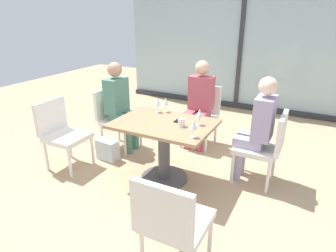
{
  "coord_description": "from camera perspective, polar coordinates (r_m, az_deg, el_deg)",
  "views": [
    {
      "loc": [
        1.47,
        -2.71,
        1.91
      ],
      "look_at": [
        0.0,
        0.1,
        0.65
      ],
      "focal_mm": 31.33,
      "sensor_mm": 36.0,
      "label": 1
    }
  ],
  "objects": [
    {
      "name": "chair_front_right",
      "position": [
        2.21,
        0.73,
        -17.9
      ],
      "size": [
        0.46,
        0.5,
        0.87
      ],
      "color": "silver",
      "rests_on": "ground_plane"
    },
    {
      "name": "person_near_window",
      "position": [
        4.23,
        6.13,
        4.93
      ],
      "size": [
        0.34,
        0.39,
        1.26
      ],
      "color": "#B24C56",
      "rests_on": "ground_plane"
    },
    {
      "name": "person_far_left",
      "position": [
        4.16,
        -9.26,
        4.49
      ],
      "size": [
        0.39,
        0.34,
        1.26
      ],
      "color": "#4C7F6B",
      "rests_on": "ground_plane"
    },
    {
      "name": "dining_table_main",
      "position": [
        3.38,
        -0.78,
        -2.62
      ],
      "size": [
        1.11,
        0.8,
        0.73
      ],
      "color": "#997551",
      "rests_on": "ground_plane"
    },
    {
      "name": "wine_glass_0",
      "position": [
        3.6,
        -0.47,
        4.76
      ],
      "size": [
        0.07,
        0.07,
        0.18
      ],
      "color": "silver",
      "rests_on": "dining_table_main"
    },
    {
      "name": "coffee_cup",
      "position": [
        3.17,
        2.61,
        0.7
      ],
      "size": [
        0.08,
        0.08,
        0.09
      ],
      "primitive_type": "cylinder",
      "color": "white",
      "rests_on": "dining_table_main"
    },
    {
      "name": "window_wall_backdrop",
      "position": [
        6.13,
        13.97,
        14.49
      ],
      "size": [
        4.94,
        0.1,
        2.7
      ],
      "color": "#9DB7BC",
      "rests_on": "ground_plane"
    },
    {
      "name": "chair_far_right",
      "position": [
        3.5,
        18.4,
        -3.33
      ],
      "size": [
        0.5,
        0.46,
        0.87
      ],
      "color": "silver",
      "rests_on": "ground_plane"
    },
    {
      "name": "handbag_0",
      "position": [
        4.08,
        -11.68,
        -4.55
      ],
      "size": [
        0.31,
        0.19,
        0.28
      ],
      "primitive_type": "cube",
      "rotation": [
        0.0,
        0.0,
        -0.1
      ],
      "color": "silver",
      "rests_on": "ground_plane"
    },
    {
      "name": "wine_glass_3",
      "position": [
        3.59,
        -2.03,
        4.7
      ],
      "size": [
        0.07,
        0.07,
        0.18
      ],
      "color": "silver",
      "rests_on": "dining_table_main"
    },
    {
      "name": "chair_far_left",
      "position": [
        4.29,
        -10.28,
        2.08
      ],
      "size": [
        0.5,
        0.46,
        0.87
      ],
      "color": "silver",
      "rests_on": "ground_plane"
    },
    {
      "name": "ground_plane",
      "position": [
        3.62,
        -0.74,
        -10.13
      ],
      "size": [
        12.0,
        12.0,
        0.0
      ],
      "primitive_type": "plane",
      "color": "tan"
    },
    {
      "name": "cell_phone_on_table",
      "position": [
        3.34,
        2.1,
        1.08
      ],
      "size": [
        0.07,
        0.14,
        0.01
      ],
      "primitive_type": "cube",
      "rotation": [
        0.0,
        0.0,
        -0.01
      ],
      "color": "black",
      "rests_on": "dining_table_main"
    },
    {
      "name": "person_far_right",
      "position": [
        3.44,
        17.01,
        0.08
      ],
      "size": [
        0.39,
        0.34,
        1.26
      ],
      "color": "#9E93B7",
      "rests_on": "ground_plane"
    },
    {
      "name": "wine_glass_2",
      "position": [
        2.87,
        4.99,
        0.23
      ],
      "size": [
        0.07,
        0.07,
        0.18
      ],
      "color": "silver",
      "rests_on": "dining_table_main"
    },
    {
      "name": "wine_glass_1",
      "position": [
        3.2,
        6.16,
        2.46
      ],
      "size": [
        0.07,
        0.07,
        0.18
      ],
      "color": "silver",
      "rests_on": "dining_table_main"
    },
    {
      "name": "chair_side_end",
      "position": [
        3.93,
        -20.08,
        -0.79
      ],
      "size": [
        0.5,
        0.46,
        0.87
      ],
      "color": "silver",
      "rests_on": "ground_plane"
    },
    {
      "name": "chair_near_window",
      "position": [
        4.39,
        6.56,
        2.75
      ],
      "size": [
        0.46,
        0.51,
        0.87
      ],
      "color": "silver",
      "rests_on": "ground_plane"
    }
  ]
}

